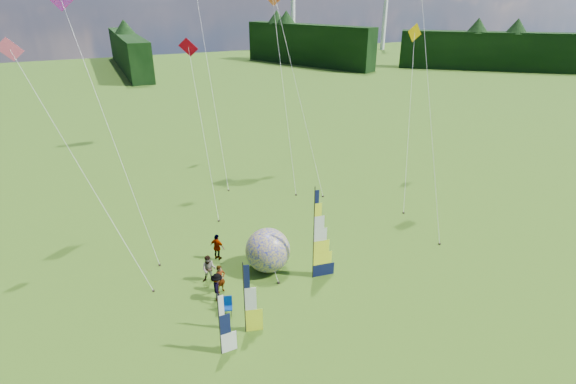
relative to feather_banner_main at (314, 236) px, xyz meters
name	(u,v)px	position (x,y,z in m)	size (l,w,h in m)	color
ground	(337,314)	(-0.32, -3.41, -2.80)	(220.00, 220.00, 0.00)	#466811
treeline_ring	(341,248)	(-0.32, -3.41, 1.20)	(210.00, 210.00, 8.00)	black
feather_banner_main	(314,236)	(0.00, 0.00, 0.00)	(1.50, 0.10, 5.59)	#0D133C
side_banner_left	(244,300)	(-5.11, -2.73, -0.86)	(1.07, 0.10, 3.88)	#F4FF25
side_banner_far	(220,326)	(-6.63, -3.66, -1.17)	(0.97, 0.10, 3.26)	white
bol_inflatable	(268,250)	(-2.05, 1.87, -1.47)	(2.66, 2.66, 2.66)	#141A9D
spectator_a	(220,279)	(-5.27, 0.93, -1.96)	(0.61, 0.40, 1.68)	#66594C
spectator_b	(209,269)	(-5.59, 2.11, -1.95)	(0.83, 0.41, 1.70)	#66594C
spectator_c	(218,287)	(-5.62, 0.26, -1.97)	(1.07, 0.40, 1.66)	#66594C
spectator_d	(217,247)	(-4.48, 4.20, -1.93)	(1.02, 0.42, 1.74)	#66594C
camp_chair	(227,307)	(-5.53, -1.10, -2.31)	(0.56, 0.56, 0.97)	navy
kite_whale	(287,37)	(5.43, 15.62, 9.10)	(4.18, 14.99, 23.80)	black
kite_rainbow_delta	(106,112)	(-9.37, 9.24, 5.93)	(6.95, 12.63, 17.45)	#E50037
kite_parafoil	(431,94)	(10.56, 3.76, 6.29)	(5.87, 11.32, 18.18)	#BB1C09
small_kite_red	(203,125)	(-2.79, 12.60, 3.53)	(2.85, 9.48, 12.65)	#BF0015
small_kite_orange	(284,86)	(4.96, 15.22, 5.27)	(4.28, 11.21, 16.13)	#FF5E2D
small_kite_yellow	(410,110)	(12.90, 8.48, 3.93)	(8.30, 10.52, 13.46)	#DCA100
small_kite_pink	(81,163)	(-11.17, 6.06, 3.99)	(7.09, 9.35, 13.58)	#F14D76
small_kite_green	(211,79)	(-0.06, 19.74, 5.54)	(3.53, 13.63, 16.68)	#44BE68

